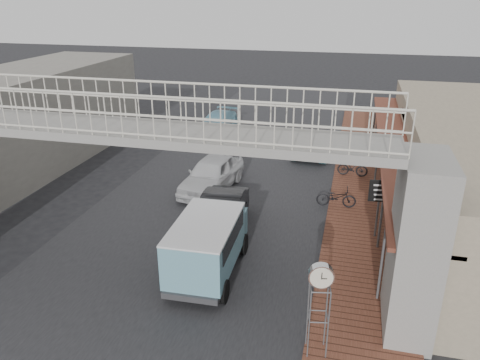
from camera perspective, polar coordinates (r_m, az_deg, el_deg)
The scene contains 14 objects.
ground at distance 18.63m, azimuth -5.62°, elevation -6.03°, with size 120.00×120.00×0.00m, color black.
road_strip at distance 18.63m, azimuth -5.62°, elevation -6.02°, with size 10.00×60.00×0.01m, color black.
sidewalk at distance 20.39m, azimuth 14.86°, elevation -3.96°, with size 3.00×40.00×0.10m, color brown.
footbridge at distance 13.94m, azimuth -11.52°, elevation -1.92°, with size 16.40×2.40×6.34m.
building_far_left at distance 27.89m, azimuth -23.52°, elevation 7.29°, with size 5.00×14.00×5.00m, color gray.
white_hatchback at distance 21.93m, azimuth -3.46°, elevation 0.75°, with size 1.86×4.63×1.58m, color silver.
dark_sedan at distance 18.01m, azimuth -2.45°, elevation -4.34°, with size 1.57×4.49×1.48m, color black.
angkot_curb at distance 27.21m, azimuth 8.96°, elevation 4.36°, with size 1.99×4.32×1.20m, color #66A8B2.
angkot_far at distance 31.41m, azimuth -2.81°, elevation 7.05°, with size 1.78×4.37×1.27m, color #6AA2B8.
angkot_van at distance 15.21m, azimuth -3.97°, elevation -7.27°, with size 2.04×4.23×2.05m.
motorcycle_near at distance 20.46m, azimuth 11.64°, elevation -2.05°, with size 0.59×1.68×0.88m, color black.
motorcycle_far at distance 24.07m, azimuth 13.57°, elevation 1.51°, with size 0.42×1.49×0.90m, color black.
street_clock at distance 11.71m, azimuth 9.82°, elevation -11.92°, with size 0.66×0.58×2.59m.
arrow_sign at distance 17.04m, azimuth 19.40°, elevation -1.49°, with size 1.61×1.04×2.71m.
Camera 1 is at (5.71, -15.44, 8.72)m, focal length 35.00 mm.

